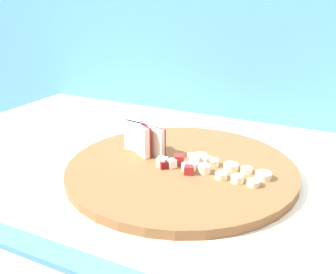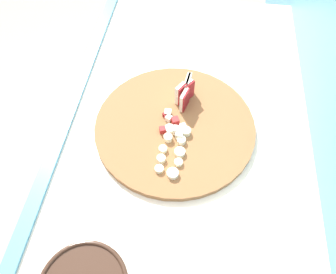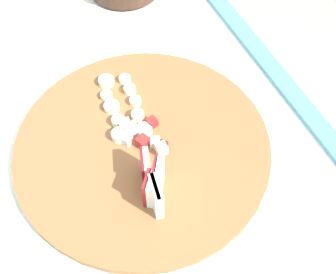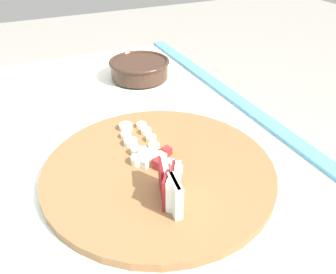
{
  "view_description": "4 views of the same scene",
  "coord_description": "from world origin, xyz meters",
  "px_view_note": "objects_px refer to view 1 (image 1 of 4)",
  "views": [
    {
      "loc": [
        0.25,
        -0.66,
        1.25
      ],
      "look_at": [
        -0.08,
        0.0,
        0.97
      ],
      "focal_mm": 41.79,
      "sensor_mm": 36.0,
      "label": 1
    },
    {
      "loc": [
        0.5,
        0.03,
        1.65
      ],
      "look_at": [
        0.01,
        -0.04,
        0.93
      ],
      "focal_mm": 34.53,
      "sensor_mm": 36.0,
      "label": 2
    },
    {
      "loc": [
        -0.43,
        0.1,
        1.52
      ],
      "look_at": [
        -0.08,
        -0.06,
        0.97
      ],
      "focal_mm": 43.66,
      "sensor_mm": 36.0,
      "label": 3
    },
    {
      "loc": [
        -0.54,
        0.19,
        1.34
      ],
      "look_at": [
        -0.01,
        -0.06,
        0.96
      ],
      "focal_mm": 37.37,
      "sensor_mm": 36.0,
      "label": 4
    }
  ],
  "objects_px": {
    "banana_slice_rows": "(223,169)",
    "apple_wedge_fan": "(142,139)",
    "cutting_board": "(181,169)",
    "apple_dice_pile": "(185,162)"
  },
  "relations": [
    {
      "from": "cutting_board",
      "to": "banana_slice_rows",
      "type": "xyz_separation_m",
      "value": [
        0.08,
        0.0,
        0.02
      ]
    },
    {
      "from": "cutting_board",
      "to": "apple_dice_pile",
      "type": "xyz_separation_m",
      "value": [
        0.01,
        -0.0,
        0.02
      ]
    },
    {
      "from": "apple_wedge_fan",
      "to": "apple_dice_pile",
      "type": "xyz_separation_m",
      "value": [
        0.11,
        -0.02,
        -0.02
      ]
    },
    {
      "from": "cutting_board",
      "to": "apple_dice_pile",
      "type": "distance_m",
      "value": 0.02
    },
    {
      "from": "cutting_board",
      "to": "apple_dice_pile",
      "type": "relative_size",
      "value": 4.76
    },
    {
      "from": "apple_wedge_fan",
      "to": "apple_dice_pile",
      "type": "relative_size",
      "value": 1.06
    },
    {
      "from": "apple_dice_pile",
      "to": "apple_wedge_fan",
      "type": "bearing_deg",
      "value": 168.54
    },
    {
      "from": "cutting_board",
      "to": "apple_dice_pile",
      "type": "bearing_deg",
      "value": -18.64
    },
    {
      "from": "banana_slice_rows",
      "to": "apple_wedge_fan",
      "type": "bearing_deg",
      "value": 175.67
    },
    {
      "from": "apple_dice_pile",
      "to": "banana_slice_rows",
      "type": "height_order",
      "value": "apple_dice_pile"
    }
  ]
}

